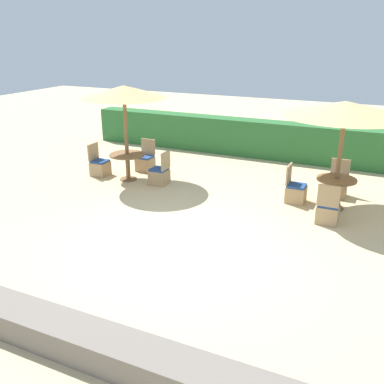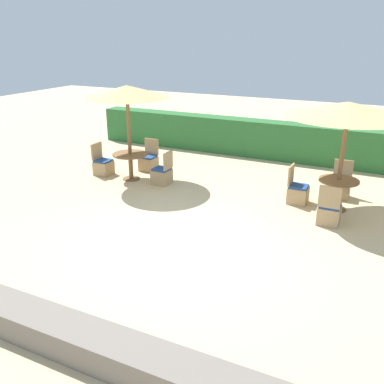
% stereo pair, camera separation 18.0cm
% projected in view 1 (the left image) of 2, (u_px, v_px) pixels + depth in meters
% --- Properties ---
extents(ground_plane, '(40.00, 40.00, 0.00)m').
position_uv_depth(ground_plane, '(179.00, 244.00, 8.42)').
color(ground_plane, '#D1BA8C').
extents(hedge_row, '(13.00, 0.70, 1.20)m').
position_uv_depth(hedge_row, '(271.00, 140.00, 14.02)').
color(hedge_row, '#2D6B33').
rests_on(hedge_row, ground_plane).
extents(stone_border, '(10.00, 0.56, 0.40)m').
position_uv_depth(stone_border, '(69.00, 336.00, 5.58)').
color(stone_border, slate).
rests_on(stone_border, ground_plane).
extents(parasol_back_left, '(2.30, 2.30, 2.61)m').
position_uv_depth(parasol_back_left, '(124.00, 92.00, 11.26)').
color(parasol_back_left, brown).
rests_on(parasol_back_left, ground_plane).
extents(round_table_back_left, '(0.98, 0.98, 0.75)m').
position_uv_depth(round_table_back_left, '(128.00, 160.00, 11.91)').
color(round_table_back_left, brown).
rests_on(round_table_back_left, ground_plane).
extents(patio_chair_back_left_north, '(0.46, 0.46, 0.93)m').
position_uv_depth(patio_chair_back_left_north, '(145.00, 162.00, 12.83)').
color(patio_chair_back_left_north, tan).
rests_on(patio_chair_back_left_north, ground_plane).
extents(patio_chair_back_left_east, '(0.46, 0.46, 0.93)m').
position_uv_depth(patio_chair_back_left_east, '(160.00, 175.00, 11.66)').
color(patio_chair_back_left_east, tan).
rests_on(patio_chair_back_left_east, ground_plane).
extents(patio_chair_back_left_west, '(0.46, 0.46, 0.93)m').
position_uv_depth(patio_chair_back_left_west, '(100.00, 167.00, 12.40)').
color(patio_chair_back_left_west, tan).
rests_on(patio_chair_back_left_west, ground_plane).
extents(parasol_back_right, '(2.78, 2.78, 2.52)m').
position_uv_depth(parasol_back_right, '(346.00, 109.00, 9.32)').
color(parasol_back_right, brown).
rests_on(parasol_back_right, ground_plane).
extents(round_table_back_right, '(0.91, 0.91, 0.74)m').
position_uv_depth(round_table_back_right, '(336.00, 186.00, 9.95)').
color(round_table_back_right, brown).
rests_on(round_table_back_right, ground_plane).
extents(patio_chair_back_right_north, '(0.46, 0.46, 0.93)m').
position_uv_depth(patio_chair_back_right_north, '(337.00, 186.00, 10.81)').
color(patio_chair_back_right_north, tan).
rests_on(patio_chair_back_right_north, ground_plane).
extents(patio_chair_back_right_west, '(0.46, 0.46, 0.93)m').
position_uv_depth(patio_chair_back_right_west, '(295.00, 192.00, 10.44)').
color(patio_chair_back_right_west, tan).
rests_on(patio_chair_back_right_west, ground_plane).
extents(patio_chair_back_right_south, '(0.46, 0.46, 0.93)m').
position_uv_depth(patio_chair_back_right_south, '(328.00, 212.00, 9.29)').
color(patio_chair_back_right_south, tan).
rests_on(patio_chair_back_right_south, ground_plane).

